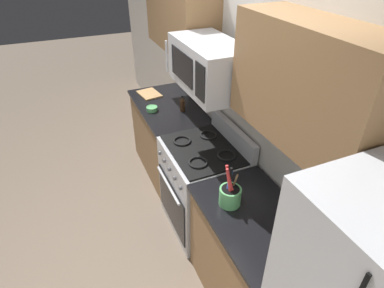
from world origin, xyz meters
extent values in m
plane|color=#6B5B4C|center=(0.00, 0.00, 0.00)|extent=(16.00, 16.00, 0.00)
cube|color=beige|center=(0.00, 1.06, 1.30)|extent=(8.00, 0.10, 2.60)
cube|color=olive|center=(-0.98, 0.66, 0.44)|extent=(1.14, 0.61, 0.88)
cube|color=black|center=(-0.98, 0.66, 0.90)|extent=(1.18, 0.65, 0.03)
cube|color=#B2B5BA|center=(0.00, 0.66, 0.46)|extent=(0.76, 0.65, 0.91)
cube|color=black|center=(0.00, 0.33, 0.36)|extent=(0.67, 0.01, 0.51)
cylinder|color=#B2B5BA|center=(0.00, 0.31, 0.62)|extent=(0.57, 0.02, 0.02)
cube|color=black|center=(0.00, 0.66, 0.92)|extent=(0.73, 0.58, 0.02)
cube|color=#B2B5BA|center=(0.00, 0.96, 1.00)|extent=(0.76, 0.06, 0.18)
torus|color=black|center=(-0.18, 0.53, 0.93)|extent=(0.17, 0.17, 0.02)
torus|color=black|center=(0.18, 0.53, 0.93)|extent=(0.17, 0.17, 0.02)
torus|color=black|center=(-0.18, 0.80, 0.93)|extent=(0.17, 0.17, 0.02)
torus|color=black|center=(0.18, 0.80, 0.93)|extent=(0.17, 0.17, 0.02)
cylinder|color=#4C4C51|center=(-0.27, 0.33, 0.79)|extent=(0.04, 0.02, 0.04)
cylinder|color=#4C4C51|center=(-0.14, 0.33, 0.79)|extent=(0.04, 0.02, 0.04)
cylinder|color=#4C4C51|center=(0.00, 0.33, 0.79)|extent=(0.04, 0.02, 0.04)
cylinder|color=#4C4C51|center=(0.14, 0.33, 0.79)|extent=(0.04, 0.02, 0.04)
cylinder|color=#4C4C51|center=(0.27, 0.33, 0.79)|extent=(0.04, 0.02, 0.04)
cube|color=olive|center=(0.91, 0.66, 0.44)|extent=(1.00, 0.61, 0.88)
cube|color=black|center=(0.91, 0.66, 0.90)|extent=(1.04, 0.65, 0.03)
cube|color=#B2B5BA|center=(0.00, 0.69, 1.69)|extent=(0.76, 0.40, 0.37)
cube|color=black|center=(-0.07, 0.49, 1.69)|extent=(0.42, 0.01, 0.23)
cube|color=black|center=(0.27, 0.49, 1.69)|extent=(0.15, 0.01, 0.26)
cylinder|color=#B2B5BA|center=(-0.34, 0.46, 1.69)|extent=(0.02, 0.02, 0.26)
cube|color=olive|center=(-0.98, 0.84, 1.86)|extent=(1.17, 0.34, 0.67)
cube|color=olive|center=(0.91, 0.84, 1.86)|extent=(1.03, 0.34, 0.67)
cylinder|color=#59AD66|center=(0.69, 0.55, 0.98)|extent=(0.16, 0.16, 0.14)
cylinder|color=black|center=(0.69, 0.55, 0.99)|extent=(0.13, 0.13, 0.12)
cylinder|color=olive|center=(0.67, 0.58, 1.05)|extent=(0.05, 0.04, 0.22)
cylinder|color=blue|center=(0.68, 0.54, 1.06)|extent=(0.06, 0.08, 0.24)
cylinder|color=red|center=(0.70, 0.54, 1.09)|extent=(0.05, 0.08, 0.29)
cylinder|color=red|center=(0.70, 0.53, 1.09)|extent=(0.10, 0.04, 0.30)
cylinder|color=black|center=(0.69, 0.54, 1.08)|extent=(0.06, 0.05, 0.28)
cube|color=tan|center=(-1.35, 0.56, 0.92)|extent=(0.33, 0.26, 0.02)
cylinder|color=#382314|center=(-0.79, 0.77, 0.97)|extent=(0.06, 0.06, 0.13)
cone|color=#382314|center=(-0.79, 0.77, 1.06)|extent=(0.05, 0.05, 0.04)
cylinder|color=black|center=(-0.79, 0.77, 1.08)|extent=(0.02, 0.02, 0.01)
cylinder|color=#59AD66|center=(-0.92, 0.46, 0.93)|extent=(0.12, 0.12, 0.04)
torus|color=#59AD66|center=(-0.92, 0.46, 0.95)|extent=(0.12, 0.12, 0.01)
camera|label=1|loc=(2.14, -0.37, 2.54)|focal=29.81mm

